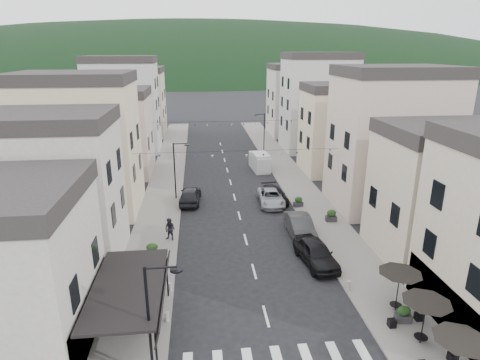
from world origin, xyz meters
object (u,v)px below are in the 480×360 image
at_px(parked_car_a, 316,253).
at_px(parked_car_e, 190,195).
at_px(parked_car_c, 271,197).
at_px(pedestrian_b, 170,229).
at_px(parked_car_b, 300,227).
at_px(parked_car_d, 275,195).
at_px(delivery_van, 260,161).
at_px(pedestrian_a, 137,273).

height_order(parked_car_a, parked_car_e, parked_car_a).
distance_m(parked_car_c, pedestrian_b, 12.02).
height_order(parked_car_b, parked_car_d, parked_car_b).
distance_m(delivery_van, pedestrian_b, 21.98).
height_order(parked_car_c, parked_car_e, parked_car_e).
bearing_deg(parked_car_c, pedestrian_a, -127.63).
bearing_deg(parked_car_a, pedestrian_b, 148.52).
distance_m(parked_car_d, pedestrian_b, 12.96).
height_order(parked_car_e, pedestrian_b, pedestrian_b).
height_order(parked_car_b, delivery_van, delivery_van).
bearing_deg(pedestrian_a, parked_car_d, 28.97).
bearing_deg(parked_car_c, delivery_van, 88.43).
xyz_separation_m(parked_car_c, delivery_van, (0.74, 12.15, 0.39)).
height_order(parked_car_a, parked_car_c, parked_car_a).
bearing_deg(pedestrian_a, parked_car_b, 5.02).
height_order(parked_car_c, delivery_van, delivery_van).
distance_m(pedestrian_a, pedestrian_b, 6.68).
xyz_separation_m(parked_car_b, pedestrian_a, (-12.45, -6.29, 0.19)).
relative_size(parked_car_d, delivery_van, 0.96).
distance_m(parked_car_e, pedestrian_b, 8.63).
bearing_deg(parked_car_a, parked_car_c, 87.78).
bearing_deg(parked_car_a, pedestrian_a, -179.82).
bearing_deg(parked_car_d, pedestrian_b, -148.30).
relative_size(pedestrian_a, pedestrian_b, 0.98).
relative_size(parked_car_a, parked_car_d, 1.08).
bearing_deg(pedestrian_b, parked_car_c, 64.64).
xyz_separation_m(parked_car_c, parked_car_d, (0.55, 0.82, -0.04)).
bearing_deg(pedestrian_a, delivery_van, 43.22).
distance_m(parked_car_c, parked_car_d, 0.99).
bearing_deg(parked_car_b, parked_car_c, 98.74).
bearing_deg(pedestrian_a, parked_car_e, 55.95).
distance_m(parked_car_a, delivery_van, 24.14).
bearing_deg(pedestrian_b, parked_car_a, 3.65).
xyz_separation_m(parked_car_b, pedestrian_b, (-10.72, 0.16, 0.20)).
bearing_deg(parked_car_d, parked_car_c, -130.86).
distance_m(parked_car_d, pedestrian_a, 18.76).
height_order(parked_car_d, pedestrian_b, pedestrian_b).
bearing_deg(pedestrian_b, pedestrian_a, -77.60).
bearing_deg(parked_car_d, parked_car_e, 170.36).
distance_m(parked_car_c, pedestrian_a, 17.78).
distance_m(parked_car_d, delivery_van, 11.34).
height_order(parked_car_d, pedestrian_a, pedestrian_a).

